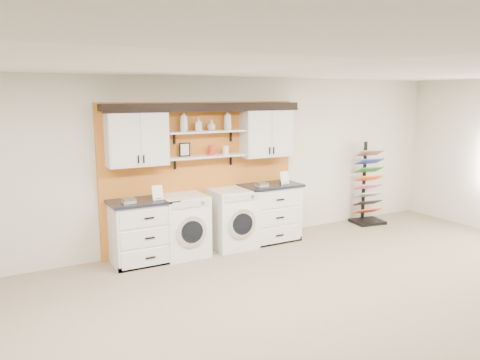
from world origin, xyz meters
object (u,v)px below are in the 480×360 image
washer (184,226)px  sample_rack (368,197)px  dryer (233,218)px  base_cabinet_left (143,231)px  base_cabinet_right (270,212)px

washer → sample_rack: size_ratio=0.60×
washer → dryer: 0.87m
base_cabinet_left → washer: (0.65, -0.00, 0.00)m
base_cabinet_left → dryer: size_ratio=1.01×
base_cabinet_left → sample_rack: sample_rack is taller
washer → base_cabinet_right: bearing=0.1°
base_cabinet_right → dryer: (-0.74, -0.00, -0.01)m
washer → dryer: (0.87, -0.00, 0.01)m
dryer → washer: bearing=180.0°
base_cabinet_left → dryer: (1.52, -0.00, 0.01)m
base_cabinet_right → washer: base_cabinet_right is taller
base_cabinet_left → base_cabinet_right: bearing=-0.0°
base_cabinet_left → dryer: bearing=-0.1°
base_cabinet_right → base_cabinet_left: bearing=180.0°
dryer → sample_rack: (3.04, 0.04, 0.03)m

